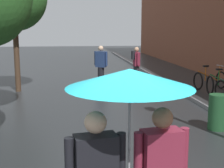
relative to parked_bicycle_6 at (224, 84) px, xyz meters
The scene contains 7 objects.
kerb_strip 2.62m from the parked_bicycle_6, 122.20° to the left, with size 0.30×36.00×0.12m, color slate.
parked_bicycle_6 is the anchor object (origin of this frame).
parked_bicycle_7 1.05m from the parked_bicycle_6, 93.45° to the left, with size 1.16×0.83×0.96m.
couple_under_umbrella 9.33m from the parked_bicycle_6, 122.25° to the right, with size 1.25×1.22×2.02m.
litter_bin 4.32m from the parked_bicycle_6, 118.40° to the right, with size 0.44×0.44×0.85m, color #1E4C28.
pedestrian_walking_midground 3.84m from the parked_bicycle_6, 134.98° to the left, with size 0.35×0.59×1.60m.
pedestrian_walking_far 4.75m from the parked_bicycle_6, 155.36° to the left, with size 0.51×0.45×1.70m.
Camera 1 is at (-0.91, -2.92, 2.40)m, focal length 50.85 mm.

